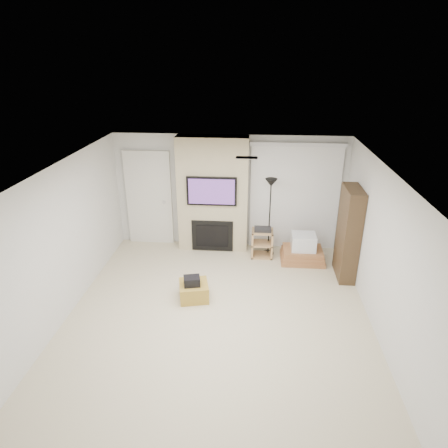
# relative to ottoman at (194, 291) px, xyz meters

# --- Properties ---
(floor) EXTENTS (5.00, 5.50, 0.00)m
(floor) POSITION_rel_ottoman_xyz_m (0.48, -0.47, -0.15)
(floor) COLOR beige
(floor) RESTS_ON ground
(ceiling) EXTENTS (5.00, 5.50, 0.00)m
(ceiling) POSITION_rel_ottoman_xyz_m (0.48, -0.47, 2.35)
(ceiling) COLOR white
(ceiling) RESTS_ON wall_back
(wall_back) EXTENTS (5.00, 0.00, 2.50)m
(wall_back) POSITION_rel_ottoman_xyz_m (0.48, 2.28, 1.10)
(wall_back) COLOR silver
(wall_back) RESTS_ON ground
(wall_front) EXTENTS (5.00, 0.00, 2.50)m
(wall_front) POSITION_rel_ottoman_xyz_m (0.48, -3.22, 1.10)
(wall_front) COLOR silver
(wall_front) RESTS_ON ground
(wall_left) EXTENTS (0.00, 5.50, 2.50)m
(wall_left) POSITION_rel_ottoman_xyz_m (-2.02, -0.47, 1.10)
(wall_left) COLOR silver
(wall_left) RESTS_ON ground
(wall_right) EXTENTS (0.00, 5.50, 2.50)m
(wall_right) POSITION_rel_ottoman_xyz_m (2.98, -0.47, 1.10)
(wall_right) COLOR silver
(wall_right) RESTS_ON ground
(hvac_vent) EXTENTS (0.35, 0.18, 0.01)m
(hvac_vent) POSITION_rel_ottoman_xyz_m (0.88, 0.33, 2.35)
(hvac_vent) COLOR silver
(hvac_vent) RESTS_ON ceiling
(ottoman) EXTENTS (0.60, 0.60, 0.30)m
(ottoman) POSITION_rel_ottoman_xyz_m (0.00, 0.00, 0.00)
(ottoman) COLOR #A6832F
(ottoman) RESTS_ON floor
(black_bag) EXTENTS (0.32, 0.28, 0.16)m
(black_bag) POSITION_rel_ottoman_xyz_m (-0.02, -0.05, 0.23)
(black_bag) COLOR black
(black_bag) RESTS_ON ottoman
(fireplace_wall) EXTENTS (1.50, 0.47, 2.50)m
(fireplace_wall) POSITION_rel_ottoman_xyz_m (0.13, 2.07, 1.09)
(fireplace_wall) COLOR tan
(fireplace_wall) RESTS_ON floor
(entry_door) EXTENTS (1.02, 0.11, 2.14)m
(entry_door) POSITION_rel_ottoman_xyz_m (-1.32, 2.25, 0.90)
(entry_door) COLOR silver
(entry_door) RESTS_ON floor
(vertical_blinds) EXTENTS (1.98, 0.10, 2.37)m
(vertical_blinds) POSITION_rel_ottoman_xyz_m (1.88, 2.23, 1.12)
(vertical_blinds) COLOR silver
(vertical_blinds) RESTS_ON floor
(floor_lamp) EXTENTS (0.25, 0.25, 1.70)m
(floor_lamp) POSITION_rel_ottoman_xyz_m (1.35, 1.84, 1.19)
(floor_lamp) COLOR black
(floor_lamp) RESTS_ON floor
(av_stand) EXTENTS (0.45, 0.38, 0.66)m
(av_stand) POSITION_rel_ottoman_xyz_m (1.22, 1.72, 0.20)
(av_stand) COLOR tan
(av_stand) RESTS_ON floor
(box_stack) EXTENTS (0.90, 0.68, 0.60)m
(box_stack) POSITION_rel_ottoman_xyz_m (2.07, 1.58, 0.08)
(box_stack) COLOR #9F663C
(box_stack) RESTS_ON floor
(bookshelf) EXTENTS (0.30, 0.80, 1.80)m
(bookshelf) POSITION_rel_ottoman_xyz_m (2.82, 1.04, 0.75)
(bookshelf) COLOR #372717
(bookshelf) RESTS_ON floor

